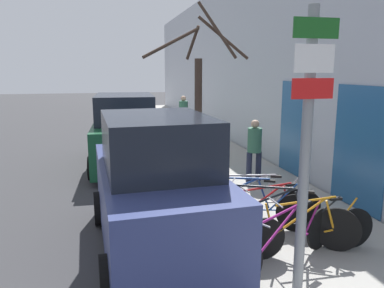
{
  "coord_description": "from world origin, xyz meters",
  "views": [
    {
      "loc": [
        -0.84,
        -0.61,
        2.98
      ],
      "look_at": [
        0.91,
        6.67,
        1.5
      ],
      "focal_mm": 35.0,
      "sensor_mm": 36.0,
      "label": 1
    }
  ],
  "objects": [
    {
      "name": "parked_car_1",
      "position": [
        -0.17,
        11.11,
        1.03
      ],
      "size": [
        2.29,
        4.87,
        2.26
      ],
      "rotation": [
        0.0,
        0.0,
        -0.05
      ],
      "color": "#144728",
      "rests_on": "ground"
    },
    {
      "name": "parked_car_0",
      "position": [
        -0.04,
        5.24,
        1.04
      ],
      "size": [
        2.11,
        4.33,
        2.3
      ],
      "rotation": [
        0.0,
        0.0,
        0.04
      ],
      "color": "navy",
      "rests_on": "ground"
    },
    {
      "name": "bicycle_4",
      "position": [
        1.57,
        5.47,
        0.56
      ],
      "size": [
        2.31,
        1.24,
        0.96
      ],
      "rotation": [
        0.0,
        0.0,
        1.09
      ],
      "color": "black",
      "rests_on": "sidewalk_curb"
    },
    {
      "name": "bicycle_2",
      "position": [
        1.89,
        4.75,
        0.57
      ],
      "size": [
        2.22,
        1.48,
        0.98
      ],
      "rotation": [
        0.0,
        0.0,
        0.99
      ],
      "color": "black",
      "rests_on": "sidewalk_curb"
    },
    {
      "name": "bicycle_0",
      "position": [
        1.65,
        3.92,
        0.55
      ],
      "size": [
        2.21,
        1.22,
        0.94
      ],
      "rotation": [
        0.0,
        0.0,
        2.07
      ],
      "color": "black",
      "rests_on": "sidewalk_curb"
    },
    {
      "name": "signpost",
      "position": [
        1.53,
        3.36,
        2.08
      ],
      "size": [
        0.57,
        0.15,
        3.56
      ],
      "color": "gray",
      "rests_on": "sidewalk_curb"
    },
    {
      "name": "bicycle_3",
      "position": [
        2.05,
        5.24,
        0.51
      ],
      "size": [
        2.09,
        0.44,
        0.84
      ],
      "rotation": [
        0.0,
        0.0,
        1.67
      ],
      "color": "black",
      "rests_on": "sidewalk_curb"
    },
    {
      "name": "pedestrian_near",
      "position": [
        2.89,
        8.09,
        1.08
      ],
      "size": [
        0.42,
        0.36,
        1.61
      ],
      "rotation": [
        0.0,
        0.0,
        3.27
      ],
      "color": "#1E2338",
      "rests_on": "sidewalk_curb"
    },
    {
      "name": "ground_plane",
      "position": [
        0.0,
        11.2,
        0.0
      ],
      "size": [
        80.0,
        80.0,
        0.0
      ],
      "primitive_type": "plane",
      "color": "#333335"
    },
    {
      "name": "pedestrian_far",
      "position": [
        2.6,
        15.3,
        1.16
      ],
      "size": [
        0.46,
        0.39,
        1.74
      ],
      "rotation": [
        0.0,
        0.0,
        3.1
      ],
      "color": "#333338",
      "rests_on": "sidewalk_curb"
    },
    {
      "name": "sidewalk_curb",
      "position": [
        2.6,
        14.0,
        0.07
      ],
      "size": [
        3.2,
        32.0,
        0.15
      ],
      "color": "#9E9B93",
      "rests_on": "ground"
    },
    {
      "name": "building_facade",
      "position": [
        4.35,
        13.93,
        3.23
      ],
      "size": [
        0.23,
        32.0,
        6.5
      ],
      "color": "#B2B7C1",
      "rests_on": "ground"
    },
    {
      "name": "bicycle_1",
      "position": [
        2.24,
        4.25,
        0.54
      ],
      "size": [
        2.23,
        0.44,
        0.91
      ],
      "rotation": [
        0.0,
        0.0,
        1.58
      ],
      "color": "black",
      "rests_on": "sidewalk_curb"
    },
    {
      "name": "street_tree",
      "position": [
        1.36,
        7.85,
        2.13
      ],
      "size": [
        2.5,
        0.92,
        4.34
      ],
      "color": "#3D2D23",
      "rests_on": "sidewalk_curb"
    },
    {
      "name": "bicycle_5",
      "position": [
        1.91,
        5.79,
        0.54
      ],
      "size": [
        2.22,
        0.84,
        0.9
      ],
      "rotation": [
        0.0,
        0.0,
        1.23
      ],
      "color": "black",
      "rests_on": "sidewalk_curb"
    }
  ]
}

